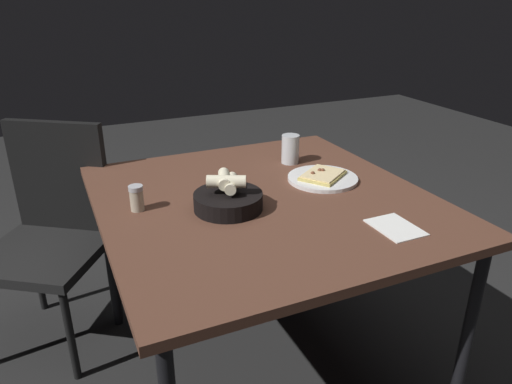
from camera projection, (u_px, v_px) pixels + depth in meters
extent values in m
plane|color=#242424|center=(263.00, 365.00, 1.93)|extent=(8.00, 8.00, 0.00)
cube|color=#553325|center=(265.00, 201.00, 1.65)|extent=(1.14, 1.09, 0.03)
cylinder|color=black|center=(109.00, 255.00, 2.04)|extent=(0.04, 0.04, 0.71)
cylinder|color=black|center=(308.00, 214.00, 2.41)|extent=(0.04, 0.04, 0.71)
cylinder|color=black|center=(467.00, 339.00, 1.55)|extent=(0.04, 0.04, 0.71)
cylinder|color=white|center=(323.00, 178.00, 1.78)|extent=(0.26, 0.26, 0.01)
cube|color=tan|center=(323.00, 175.00, 1.78)|extent=(0.20, 0.21, 0.01)
cube|color=beige|center=(323.00, 173.00, 1.78)|extent=(0.18, 0.19, 0.01)
sphere|color=brown|center=(313.00, 173.00, 1.77)|extent=(0.02, 0.02, 0.02)
sphere|color=brown|center=(323.00, 170.00, 1.80)|extent=(0.02, 0.02, 0.02)
sphere|color=brown|center=(320.00, 170.00, 1.80)|extent=(0.02, 0.02, 0.02)
cylinder|color=black|center=(228.00, 201.00, 1.55)|extent=(0.22, 0.22, 0.05)
cylinder|color=beige|center=(231.00, 183.00, 1.53)|extent=(0.12, 0.08, 0.04)
cylinder|color=beige|center=(226.00, 181.00, 1.51)|extent=(0.09, 0.13, 0.04)
cylinder|color=beige|center=(224.00, 179.00, 1.54)|extent=(0.12, 0.07, 0.04)
cylinder|color=#A61F14|center=(230.00, 210.00, 1.50)|extent=(0.06, 0.06, 0.03)
cylinder|color=silver|center=(290.00, 149.00, 1.94)|extent=(0.07, 0.07, 0.12)
cylinder|color=gold|center=(290.00, 154.00, 1.95)|extent=(0.06, 0.06, 0.07)
cylinder|color=#BFB299|center=(137.00, 200.00, 1.54)|extent=(0.04, 0.04, 0.07)
cylinder|color=maroon|center=(137.00, 205.00, 1.54)|extent=(0.04, 0.04, 0.03)
cylinder|color=#B7B7BC|center=(136.00, 188.00, 1.52)|extent=(0.05, 0.05, 0.01)
cube|color=white|center=(395.00, 227.00, 1.43)|extent=(0.16, 0.12, 0.00)
cube|color=black|center=(43.00, 254.00, 1.91)|extent=(0.61, 0.61, 0.04)
cube|color=black|center=(60.00, 176.00, 1.99)|extent=(0.26, 0.37, 0.47)
cylinder|color=black|center=(70.00, 335.00, 1.79)|extent=(0.03, 0.03, 0.41)
cylinder|color=black|center=(37.00, 271.00, 2.20)|extent=(0.03, 0.03, 0.41)
cylinder|color=black|center=(115.00, 279.00, 2.14)|extent=(0.03, 0.03, 0.41)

